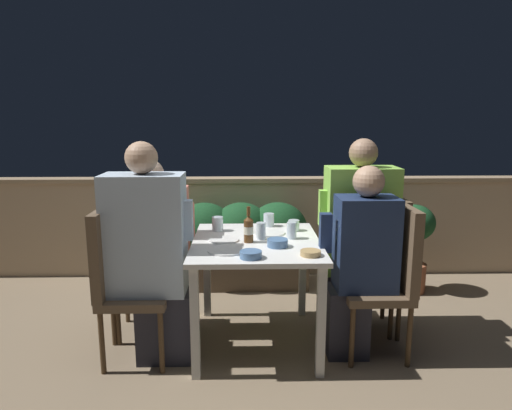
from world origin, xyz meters
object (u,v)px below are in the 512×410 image
(chair_left_near, at_px, (119,274))
(chair_right_far, at_px, (383,254))
(chair_right_near, at_px, (392,270))
(chair_left_far, at_px, (128,256))
(beer_bottle, at_px, (249,229))
(person_blue_shirt, at_px, (151,255))
(person_coral_top, at_px, (158,249))
(person_green_blouse, at_px, (355,238))
(person_navy_jumper, at_px, (360,262))
(potted_plant, at_px, (413,239))

(chair_left_near, xyz_separation_m, chair_right_far, (1.72, 0.35, 0.00))
(chair_right_far, bearing_deg, chair_right_near, -97.93)
(chair_left_far, relative_size, beer_bottle, 4.16)
(person_blue_shirt, bearing_deg, chair_right_near, 1.18)
(chair_left_far, distance_m, beer_bottle, 0.87)
(person_coral_top, distance_m, person_green_blouse, 1.35)
(person_navy_jumper, bearing_deg, chair_left_far, 168.21)
(chair_right_near, height_order, potted_plant, chair_right_near)
(person_coral_top, xyz_separation_m, person_green_blouse, (1.35, 0.01, 0.07))
(person_green_blouse, relative_size, potted_plant, 1.77)
(chair_left_far, xyz_separation_m, person_green_blouse, (1.55, 0.01, 0.12))
(chair_left_far, bearing_deg, person_coral_top, 0.00)
(chair_left_far, xyz_separation_m, chair_right_far, (1.75, 0.01, 0.00))
(chair_left_near, xyz_separation_m, chair_right_near, (1.68, 0.03, 0.00))
(person_coral_top, relative_size, person_navy_jumper, 1.01)
(chair_left_far, height_order, person_coral_top, person_coral_top)
(person_navy_jumper, bearing_deg, chair_left_near, -178.82)
(chair_left_near, bearing_deg, person_blue_shirt, -0.00)
(person_blue_shirt, height_order, chair_left_far, person_blue_shirt)
(person_green_blouse, distance_m, beer_bottle, 0.77)
(chair_right_near, height_order, chair_right_far, same)
(person_navy_jumper, bearing_deg, person_coral_top, 166.44)
(chair_left_far, distance_m, chair_right_far, 1.75)
(chair_left_far, relative_size, person_navy_jumper, 0.79)
(chair_left_near, height_order, chair_left_far, same)
(chair_left_far, distance_m, chair_right_near, 1.73)
(person_navy_jumper, xyz_separation_m, beer_bottle, (-0.68, 0.12, 0.18))
(person_blue_shirt, relative_size, potted_plant, 1.78)
(person_coral_top, bearing_deg, chair_right_near, -11.78)
(person_coral_top, height_order, person_green_blouse, person_green_blouse)
(chair_left_far, bearing_deg, potted_plant, 17.78)
(person_blue_shirt, relative_size, chair_right_far, 1.41)
(person_coral_top, xyz_separation_m, beer_bottle, (0.62, -0.19, 0.19))
(person_green_blouse, distance_m, potted_plant, 1.00)
(chair_left_near, height_order, beer_bottle, chair_left_near)
(person_green_blouse, height_order, potted_plant, person_green_blouse)
(person_blue_shirt, relative_size, chair_left_far, 1.41)
(potted_plant, bearing_deg, chair_right_near, -116.89)
(person_blue_shirt, distance_m, potted_plant, 2.27)
(chair_right_near, distance_m, person_green_blouse, 0.38)
(chair_left_near, xyz_separation_m, beer_bottle, (0.79, 0.15, 0.24))
(person_navy_jumper, relative_size, person_green_blouse, 0.89)
(chair_right_far, bearing_deg, potted_plant, 55.96)
(chair_left_far, height_order, chair_right_near, same)
(beer_bottle, bearing_deg, person_navy_jumper, -10.29)
(chair_left_far, bearing_deg, beer_bottle, -13.03)
(chair_left_far, bearing_deg, chair_right_far, 0.31)
(chair_left_near, xyz_separation_m, person_coral_top, (0.17, 0.34, 0.05))
(person_navy_jumper, distance_m, person_green_blouse, 0.33)
(chair_left_near, height_order, chair_right_far, same)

